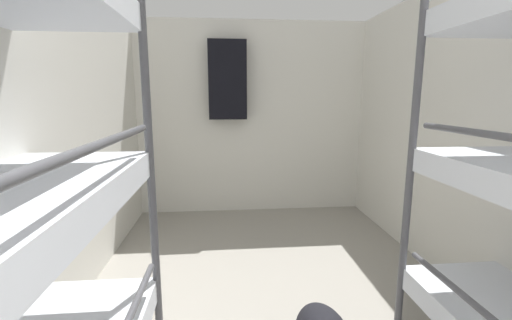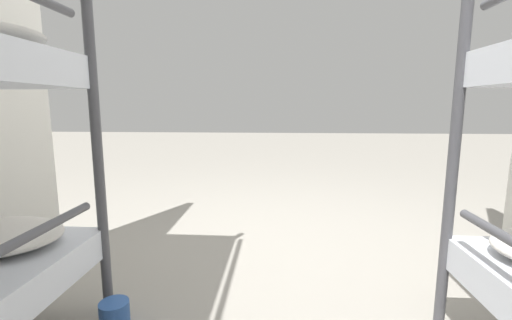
# 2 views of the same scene
# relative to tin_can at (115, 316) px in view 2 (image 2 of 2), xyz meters

# --- Properties ---
(ground_plane) EXTENTS (20.00, 20.00, 0.00)m
(ground_plane) POSITION_rel_tin_can_xyz_m (-0.65, -0.70, -0.06)
(ground_plane) COLOR gray
(tin_can) EXTENTS (0.12, 0.12, 0.12)m
(tin_can) POSITION_rel_tin_can_xyz_m (0.00, 0.00, 0.00)
(tin_can) COLOR #2D569E
(tin_can) RESTS_ON ground_plane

